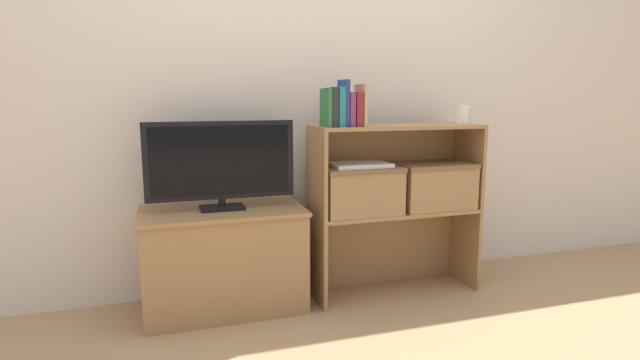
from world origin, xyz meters
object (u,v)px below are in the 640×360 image
(storage_basket_left, at_px, (359,188))
(storage_basket_right, at_px, (433,183))
(laptop, at_px, (359,164))
(book_navy, at_px, (344,103))
(book_maroon, at_px, (355,109))
(book_forest, at_px, (326,108))
(book_teal, at_px, (338,107))
(tv, at_px, (221,162))
(tv_stand, at_px, (224,259))
(book_tan, at_px, (361,105))
(book_plum, at_px, (349,109))
(baby_monitor, at_px, (463,114))
(book_charcoal, at_px, (331,107))

(storage_basket_left, bearing_deg, storage_basket_right, 0.00)
(storage_basket_left, bearing_deg, laptop, 0.00)
(book_navy, height_order, book_maroon, book_navy)
(book_forest, bearing_deg, book_maroon, 0.00)
(book_teal, bearing_deg, storage_basket_left, 18.16)
(tv, xyz_separation_m, storage_basket_left, (0.72, -0.07, -0.16))
(tv_stand, relative_size, storage_basket_right, 1.93)
(book_tan, bearing_deg, tv, 170.51)
(book_navy, bearing_deg, storage_basket_left, 22.81)
(book_plum, bearing_deg, book_maroon, 0.00)
(tv_stand, height_order, book_plum, book_plum)
(baby_monitor, xyz_separation_m, storage_basket_right, (-0.18, -0.02, -0.38))
(book_navy, relative_size, baby_monitor, 1.79)
(storage_basket_left, bearing_deg, book_navy, -157.19)
(baby_monitor, relative_size, laptop, 0.42)
(book_maroon, bearing_deg, book_plum, -180.00)
(book_teal, height_order, book_plum, book_teal)
(storage_basket_right, distance_m, laptop, 0.46)
(book_maroon, bearing_deg, book_forest, -180.00)
(book_navy, bearing_deg, book_forest, 180.00)
(storage_basket_right, bearing_deg, book_maroon, -174.65)
(book_plum, bearing_deg, tv_stand, 169.38)
(book_teal, relative_size, book_navy, 0.85)
(tv_stand, relative_size, storage_basket_left, 1.93)
(book_navy, distance_m, baby_monitor, 0.74)
(tv, distance_m, laptop, 0.72)
(book_forest, relative_size, book_maroon, 1.10)
(book_tan, relative_size, storage_basket_right, 0.50)
(tv_stand, bearing_deg, storage_basket_left, -5.83)
(book_plum, bearing_deg, book_tan, 0.00)
(book_navy, bearing_deg, book_plum, 0.00)
(baby_monitor, bearing_deg, book_maroon, -174.83)
(book_teal, bearing_deg, tv_stand, 168.34)
(book_charcoal, bearing_deg, book_maroon, 0.00)
(baby_monitor, bearing_deg, storage_basket_right, -175.31)
(book_tan, bearing_deg, storage_basket_left, 72.93)
(book_maroon, bearing_deg, tv, 170.09)
(storage_basket_left, distance_m, laptop, 0.13)
(book_teal, xyz_separation_m, book_plum, (0.06, 0.00, -0.01))
(baby_monitor, bearing_deg, book_charcoal, -175.67)
(book_navy, bearing_deg, storage_basket_right, 4.73)
(book_navy, distance_m, laptop, 0.34)
(book_charcoal, distance_m, book_teal, 0.04)
(tv_stand, distance_m, baby_monitor, 1.53)
(tv, height_order, baby_monitor, baby_monitor)
(book_teal, xyz_separation_m, book_tan, (0.13, 0.00, 0.01))
(book_teal, height_order, book_maroon, book_teal)
(tv_stand, height_order, book_tan, book_tan)
(book_tan, height_order, baby_monitor, book_tan)
(baby_monitor, bearing_deg, book_plum, -175.10)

